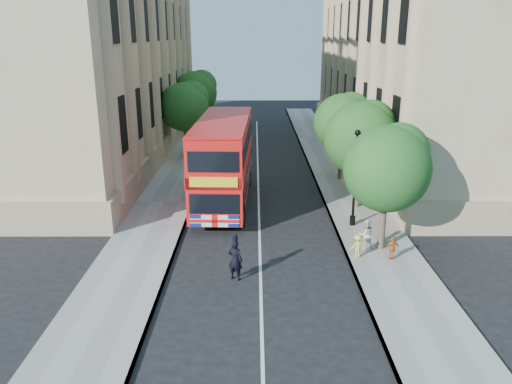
{
  "coord_description": "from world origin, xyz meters",
  "views": [
    {
      "loc": [
        -0.24,
        -19.0,
        9.89
      ],
      "look_at": [
        -0.18,
        4.96,
        2.3
      ],
      "focal_mm": 35.0,
      "sensor_mm": 36.0,
      "label": 1
    }
  ],
  "objects_px": {
    "police_constable": "(235,260)",
    "box_van": "(223,176)",
    "double_decker_bus": "(224,159)",
    "lamp_post": "(355,182)",
    "woman_pedestrian": "(366,234)"
  },
  "relations": [
    {
      "from": "lamp_post",
      "to": "box_van",
      "type": "relative_size",
      "value": 1.09
    },
    {
      "from": "lamp_post",
      "to": "box_van",
      "type": "xyz_separation_m",
      "value": [
        -7.29,
        5.47,
        -1.21
      ]
    },
    {
      "from": "lamp_post",
      "to": "police_constable",
      "type": "height_order",
      "value": "lamp_post"
    },
    {
      "from": "lamp_post",
      "to": "woman_pedestrian",
      "type": "xyz_separation_m",
      "value": [
        0.02,
        -3.15,
        -1.65
      ]
    },
    {
      "from": "lamp_post",
      "to": "police_constable",
      "type": "bearing_deg",
      "value": -135.31
    },
    {
      "from": "police_constable",
      "to": "lamp_post",
      "type": "bearing_deg",
      "value": -111.01
    },
    {
      "from": "box_van",
      "to": "police_constable",
      "type": "distance_m",
      "value": 11.54
    },
    {
      "from": "box_van",
      "to": "police_constable",
      "type": "xyz_separation_m",
      "value": [
        1.23,
        -11.46,
        -0.42
      ]
    },
    {
      "from": "police_constable",
      "to": "box_van",
      "type": "bearing_deg",
      "value": -59.59
    },
    {
      "from": "double_decker_bus",
      "to": "lamp_post",
      "type": "bearing_deg",
      "value": -27.97
    },
    {
      "from": "double_decker_bus",
      "to": "police_constable",
      "type": "relative_size",
      "value": 6.21
    },
    {
      "from": "woman_pedestrian",
      "to": "police_constable",
      "type": "bearing_deg",
      "value": 12.76
    },
    {
      "from": "double_decker_bus",
      "to": "box_van",
      "type": "bearing_deg",
      "value": 99.64
    },
    {
      "from": "box_van",
      "to": "woman_pedestrian",
      "type": "relative_size",
      "value": 3.2
    },
    {
      "from": "lamp_post",
      "to": "double_decker_bus",
      "type": "xyz_separation_m",
      "value": [
        -7.1,
        4.08,
        0.27
      ]
    }
  ]
}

